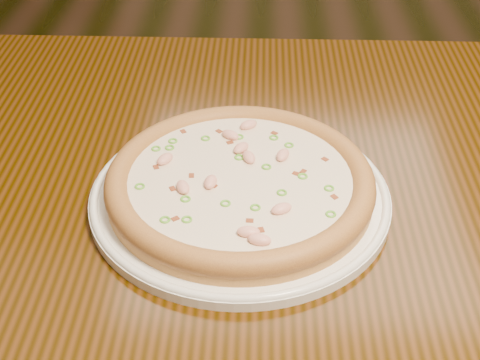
{
  "coord_description": "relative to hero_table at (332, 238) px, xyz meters",
  "views": [
    {
      "loc": [
        -0.24,
        -0.79,
        1.24
      ],
      "look_at": [
        -0.26,
        -0.18,
        0.78
      ],
      "focal_mm": 50.0,
      "sensor_mm": 36.0,
      "label": 1
    }
  ],
  "objects": [
    {
      "name": "hero_table",
      "position": [
        0.0,
        0.0,
        0.0
      ],
      "size": [
        1.2,
        0.8,
        0.75
      ],
      "color": "black",
      "rests_on": "ground"
    },
    {
      "name": "pizza",
      "position": [
        -0.12,
        -0.05,
        0.13
      ],
      "size": [
        0.31,
        0.31,
        0.03
      ],
      "color": "#C28A40",
      "rests_on": "plate"
    },
    {
      "name": "plate",
      "position": [
        -0.12,
        -0.05,
        0.11
      ],
      "size": [
        0.35,
        0.35,
        0.02
      ],
      "color": "white",
      "rests_on": "hero_table"
    }
  ]
}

